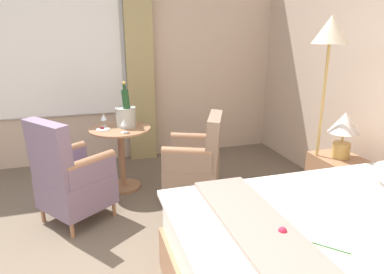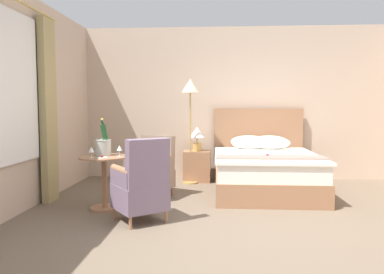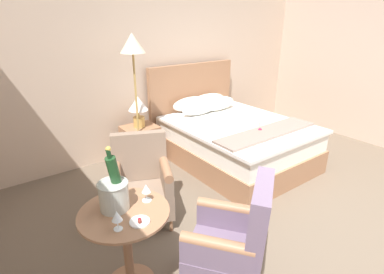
{
  "view_description": "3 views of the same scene",
  "coord_description": "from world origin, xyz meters",
  "px_view_note": "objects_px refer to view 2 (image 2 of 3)",
  "views": [
    {
      "loc": [
        1.87,
        0.5,
        1.71
      ],
      "look_at": [
        -0.5,
        1.21,
        0.95
      ],
      "focal_mm": 32.0,
      "sensor_mm": 36.0,
      "label": 1
    },
    {
      "loc": [
        -0.33,
        -4.03,
        1.36
      ],
      "look_at": [
        -0.68,
        1.36,
        0.93
      ],
      "focal_mm": 35.0,
      "sensor_mm": 36.0,
      "label": 2
    },
    {
      "loc": [
        -2.49,
        -0.97,
        2.02
      ],
      "look_at": [
        -0.92,
        1.15,
        0.97
      ],
      "focal_mm": 28.0,
      "sensor_mm": 36.0,
      "label": 3
    }
  ],
  "objects_px": {
    "armchair_by_window": "(151,170)",
    "snack_plate": "(102,157)",
    "side_table_round": "(104,176)",
    "wine_glass_near_edge": "(119,149)",
    "floor_lamp_brass": "(190,96)",
    "wine_glass_near_bucket": "(91,150)",
    "armchair_facing_bed": "(141,185)",
    "champagne_bucket": "(103,145)",
    "bedside_lamp": "(197,135)",
    "bed": "(264,169)",
    "nightstand": "(197,166)"
  },
  "relations": [
    {
      "from": "bed",
      "to": "floor_lamp_brass",
      "type": "xyz_separation_m",
      "value": [
        -1.24,
        0.54,
        1.19
      ]
    },
    {
      "from": "floor_lamp_brass",
      "to": "wine_glass_near_bucket",
      "type": "height_order",
      "value": "floor_lamp_brass"
    },
    {
      "from": "side_table_round",
      "to": "wine_glass_near_bucket",
      "type": "bearing_deg",
      "value": -125.67
    },
    {
      "from": "bedside_lamp",
      "to": "side_table_round",
      "type": "bearing_deg",
      "value": -119.81
    },
    {
      "from": "floor_lamp_brass",
      "to": "champagne_bucket",
      "type": "distance_m",
      "value": 2.13
    },
    {
      "from": "bed",
      "to": "armchair_by_window",
      "type": "relative_size",
      "value": 2.31
    },
    {
      "from": "floor_lamp_brass",
      "to": "snack_plate",
      "type": "height_order",
      "value": "floor_lamp_brass"
    },
    {
      "from": "bed",
      "to": "wine_glass_near_edge",
      "type": "height_order",
      "value": "bed"
    },
    {
      "from": "champagne_bucket",
      "to": "armchair_facing_bed",
      "type": "height_order",
      "value": "champagne_bucket"
    },
    {
      "from": "bed",
      "to": "armchair_by_window",
      "type": "xyz_separation_m",
      "value": [
        -1.75,
        -0.52,
        0.05
      ]
    },
    {
      "from": "bedside_lamp",
      "to": "wine_glass_near_bucket",
      "type": "xyz_separation_m",
      "value": [
        -1.24,
        -2.13,
        -0.04
      ]
    },
    {
      "from": "wine_glass_near_edge",
      "to": "armchair_by_window",
      "type": "bearing_deg",
      "value": 66.53
    },
    {
      "from": "side_table_round",
      "to": "nightstand",
      "type": "bearing_deg",
      "value": 60.19
    },
    {
      "from": "armchair_facing_bed",
      "to": "wine_glass_near_bucket",
      "type": "bearing_deg",
      "value": 153.59
    },
    {
      "from": "nightstand",
      "to": "armchair_by_window",
      "type": "bearing_deg",
      "value": -116.61
    },
    {
      "from": "armchair_by_window",
      "to": "snack_plate",
      "type": "bearing_deg",
      "value": -117.48
    },
    {
      "from": "bed",
      "to": "armchair_by_window",
      "type": "height_order",
      "value": "bed"
    },
    {
      "from": "bed",
      "to": "wine_glass_near_edge",
      "type": "relative_size",
      "value": 14.82
    },
    {
      "from": "bed",
      "to": "champagne_bucket",
      "type": "relative_size",
      "value": 4.27
    },
    {
      "from": "side_table_round",
      "to": "wine_glass_near_edge",
      "type": "distance_m",
      "value": 0.42
    },
    {
      "from": "bedside_lamp",
      "to": "wine_glass_near_edge",
      "type": "height_order",
      "value": "bedside_lamp"
    },
    {
      "from": "bed",
      "to": "armchair_by_window",
      "type": "bearing_deg",
      "value": -163.43
    },
    {
      "from": "side_table_round",
      "to": "bedside_lamp",
      "type": "bearing_deg",
      "value": 60.19
    },
    {
      "from": "champagne_bucket",
      "to": "wine_glass_near_bucket",
      "type": "bearing_deg",
      "value": -109.35
    },
    {
      "from": "armchair_facing_bed",
      "to": "champagne_bucket",
      "type": "bearing_deg",
      "value": 136.95
    },
    {
      "from": "wine_glass_near_bucket",
      "to": "wine_glass_near_edge",
      "type": "xyz_separation_m",
      "value": [
        0.32,
        0.19,
        -0.0
      ]
    },
    {
      "from": "wine_glass_near_bucket",
      "to": "side_table_round",
      "type": "bearing_deg",
      "value": 54.33
    },
    {
      "from": "floor_lamp_brass",
      "to": "wine_glass_near_edge",
      "type": "height_order",
      "value": "floor_lamp_brass"
    },
    {
      "from": "floor_lamp_brass",
      "to": "armchair_facing_bed",
      "type": "bearing_deg",
      "value": -100.27
    },
    {
      "from": "floor_lamp_brass",
      "to": "champagne_bucket",
      "type": "relative_size",
      "value": 3.71
    },
    {
      "from": "champagne_bucket",
      "to": "armchair_by_window",
      "type": "relative_size",
      "value": 0.54
    },
    {
      "from": "wine_glass_near_bucket",
      "to": "armchair_by_window",
      "type": "distance_m",
      "value": 1.15
    },
    {
      "from": "bedside_lamp",
      "to": "wine_glass_near_bucket",
      "type": "bearing_deg",
      "value": -120.28
    },
    {
      "from": "bedside_lamp",
      "to": "armchair_by_window",
      "type": "height_order",
      "value": "bedside_lamp"
    },
    {
      "from": "floor_lamp_brass",
      "to": "armchair_by_window",
      "type": "distance_m",
      "value": 1.64
    },
    {
      "from": "champagne_bucket",
      "to": "wine_glass_near_edge",
      "type": "xyz_separation_m",
      "value": [
        0.23,
        -0.05,
        -0.04
      ]
    },
    {
      "from": "bedside_lamp",
      "to": "armchair_by_window",
      "type": "relative_size",
      "value": 0.48
    },
    {
      "from": "floor_lamp_brass",
      "to": "champagne_bucket",
      "type": "bearing_deg",
      "value": -121.55
    },
    {
      "from": "wine_glass_near_bucket",
      "to": "armchair_by_window",
      "type": "height_order",
      "value": "armchair_by_window"
    },
    {
      "from": "wine_glass_near_edge",
      "to": "armchair_facing_bed",
      "type": "relative_size",
      "value": 0.14
    },
    {
      "from": "wine_glass_near_bucket",
      "to": "snack_plate",
      "type": "distance_m",
      "value": 0.18
    },
    {
      "from": "bed",
      "to": "champagne_bucket",
      "type": "bearing_deg",
      "value": -152.95
    },
    {
      "from": "bedside_lamp",
      "to": "armchair_by_window",
      "type": "bearing_deg",
      "value": -116.61
    },
    {
      "from": "snack_plate",
      "to": "nightstand",
      "type": "bearing_deg",
      "value": 63.02
    },
    {
      "from": "bedside_lamp",
      "to": "armchair_by_window",
      "type": "distance_m",
      "value": 1.46
    },
    {
      "from": "snack_plate",
      "to": "side_table_round",
      "type": "bearing_deg",
      "value": 100.48
    },
    {
      "from": "nightstand",
      "to": "side_table_round",
      "type": "distance_m",
      "value": 2.28
    },
    {
      "from": "nightstand",
      "to": "bedside_lamp",
      "type": "bearing_deg",
      "value": 180.0
    },
    {
      "from": "side_table_round",
      "to": "wine_glass_near_edge",
      "type": "relative_size",
      "value": 4.94
    },
    {
      "from": "bed",
      "to": "snack_plate",
      "type": "distance_m",
      "value": 2.67
    }
  ]
}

